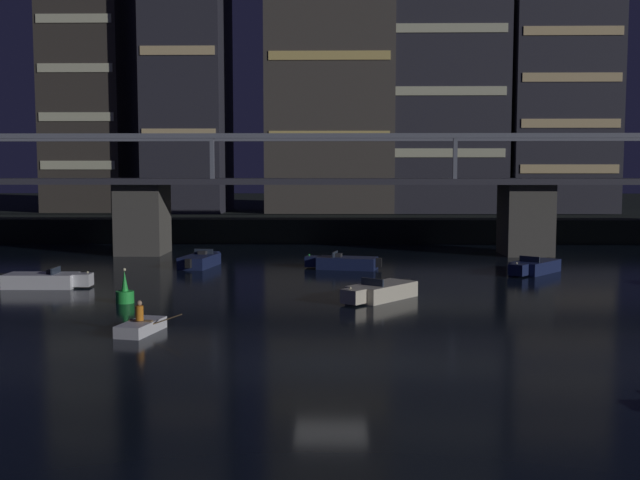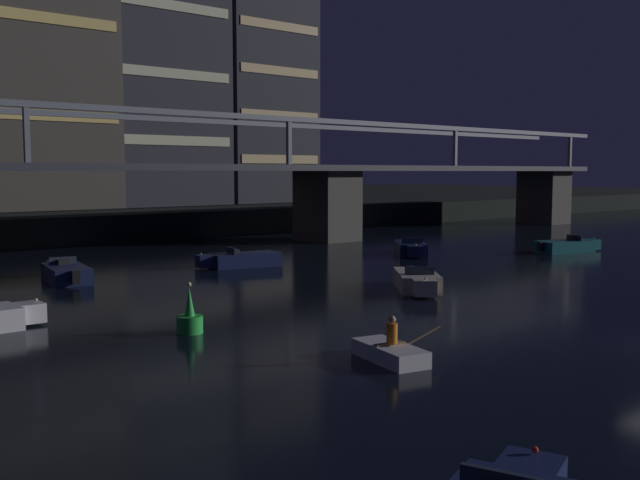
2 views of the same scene
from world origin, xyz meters
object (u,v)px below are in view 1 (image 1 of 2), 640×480
Objects in this scene: tower_east_tall at (438,65)px; channel_buoy at (125,293)px; tower_west_low at (91,96)px; speedboat_near_left at (534,267)px; river_bridge at (333,200)px; speedboat_near_center at (201,261)px; tower_central at (330,23)px; speedboat_mid_right at (45,280)px; tower_west_tall at (187,18)px; dinghy_with_paddler at (141,326)px; speedboat_far_right at (344,263)px; tower_east_low at (559,103)px; speedboat_mid_center at (380,292)px.

channel_buoy is at bearing -115.31° from tower_east_tall.
tower_west_low reaches higher than speedboat_near_left.
river_bridge is 37.26m from tower_west_low.
tower_central is at bearing 74.08° from speedboat_near_center.
speedboat_mid_right is 2.95× the size of channel_buoy.
river_bridge is 24.36m from speedboat_mid_right.
tower_west_tall reaches higher than channel_buoy.
channel_buoy is (-10.37, -22.60, -3.83)m from river_bridge.
speedboat_mid_right is 7.68m from channel_buoy.
tower_central is at bearing -3.09° from tower_west_low.
speedboat_near_center is (-22.11, 3.03, 0.00)m from speedboat_near_left.
tower_west_low is at bearing 109.47° from dinghy_with_paddler.
speedboat_far_right is at bearing -6.26° from speedboat_near_center.
tower_east_tall is at bearing 55.95° from speedboat_mid_right.
tower_east_low is at bearing -1.79° from tower_west_low.
tower_west_low is at bearing 122.79° from speedboat_mid_center.
tower_east_tall is 37.93m from speedboat_far_right.
speedboat_mid_center is at bearing -83.50° from river_bridge.
river_bridge is 9.99m from speedboat_far_right.
river_bridge is 55.06× the size of channel_buoy.
tower_east_tall is 58.50m from dinghy_with_paddler.
speedboat_near_left is at bearing 44.16° from speedboat_mid_center.
river_bridge reaches higher than speedboat_near_center.
tower_west_low reaches higher than speedboat_mid_right.
tower_west_tall is 1.31× the size of tower_east_tall.
tower_west_low reaches higher than speedboat_far_right.
tower_east_tall is 6.90× the size of speedboat_near_left.
tower_east_low is at bearing 44.77° from speedboat_mid_right.
tower_west_tall is 7.91× the size of speedboat_near_center.
dinghy_with_paddler is (18.89, -53.43, -14.54)m from tower_west_low.
tower_west_tall reaches higher than speedboat_far_right.
speedboat_near_center is at bearing 85.14° from channel_buoy.
tower_west_tall is at bearing 130.79° from speedboat_near_left.
dinghy_with_paddler is at bearing -54.46° from speedboat_mid_right.
tower_east_tall is 11.40× the size of dinghy_with_paddler.
tower_central is at bearing 179.60° from tower_east_low.
tower_west_tall is 51.91m from speedboat_mid_center.
dinghy_with_paddler is (-18.90, -52.49, -17.59)m from tower_east_tall.
tower_central reaches higher than tower_west_low.
dinghy_with_paddler reaches higher than speedboat_far_right.
channel_buoy is (-1.23, -14.51, 0.06)m from speedboat_near_center.
dinghy_with_paddler is at bearing -86.37° from speedboat_near_center.
speedboat_far_right is at bearing 26.59° from speedboat_mid_right.
dinghy_with_paddler reaches higher than speedboat_mid_center.
tower_west_tall is 9.00× the size of speedboat_mid_center.
tower_west_tall reaches higher than speedboat_near_left.
dinghy_with_paddler is at bearing -69.67° from channel_buoy.
speedboat_mid_center is at bearing -101.13° from tower_east_tall.
speedboat_far_right is at bearing 67.35° from dinghy_with_paddler.
tower_east_tall reaches higher than speedboat_near_center.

